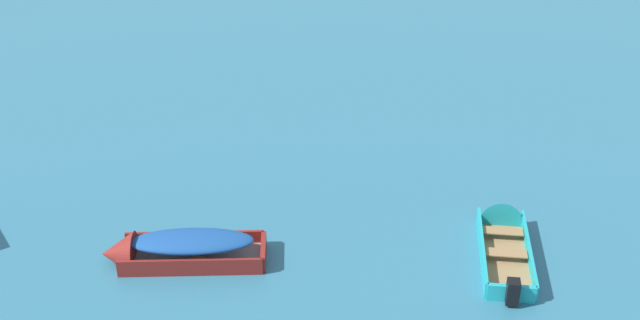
# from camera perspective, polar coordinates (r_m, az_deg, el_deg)

# --- Properties ---
(rowboat_turquoise_center) EXTENTS (1.38, 4.20, 1.15)m
(rowboat_turquoise_center) POSITION_cam_1_polar(r_m,az_deg,el_deg) (22.04, 13.00, -5.18)
(rowboat_turquoise_center) COLOR #99754C
(rowboat_turquoise_center) RESTS_ON ground_plane
(rowboat_maroon_outer_right) EXTENTS (4.36, 1.72, 1.18)m
(rowboat_maroon_outer_right) POSITION_cam_1_polar(r_m,az_deg,el_deg) (20.99, -10.90, -6.34)
(rowboat_maroon_outer_right) COLOR gray
(rowboat_maroon_outer_right) RESTS_ON ground_plane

